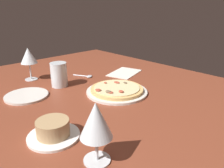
{
  "coord_description": "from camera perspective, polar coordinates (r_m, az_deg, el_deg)",
  "views": [
    {
      "loc": [
        -70.87,
        64.25,
        40.97
      ],
      "look_at": [
        -3.63,
        0.5,
        7.0
      ],
      "focal_mm": 35.03,
      "sensor_mm": 36.0,
      "label": 1
    }
  ],
  "objects": [
    {
      "name": "spoon",
      "position": [
        1.18,
        -6.56,
        2.05
      ],
      "size": [
        10.8,
        7.28,
        1.0
      ],
      "color": "silver",
      "rests_on": "dining_table"
    },
    {
      "name": "wine_glass_far",
      "position": [
        0.52,
        -4.21,
        -9.75
      ],
      "size": [
        8.07,
        8.07,
        16.09
      ],
      "color": "silver",
      "rests_on": "dining_table"
    },
    {
      "name": "paper_menu",
      "position": [
        1.25,
        3.26,
        2.92
      ],
      "size": [
        18.39,
        23.02,
        0.3
      ],
      "primitive_type": "cube",
      "rotation": [
        0.0,
        0.0,
        0.29
      ],
      "color": "silver",
      "rests_on": "dining_table"
    },
    {
      "name": "dining_table",
      "position": [
        1.03,
        -1.19,
        -2.04
      ],
      "size": [
        150.0,
        110.0,
        4.0
      ],
      "primitive_type": "cube",
      "color": "brown",
      "rests_on": "ground"
    },
    {
      "name": "pizza_main",
      "position": [
        0.97,
        1.25,
        -1.63
      ],
      "size": [
        26.91,
        26.91,
        3.39
      ],
      "color": "silver",
      "rests_on": "dining_table"
    },
    {
      "name": "ramekin_on_saucer",
      "position": [
        0.67,
        -15.1,
        -11.58
      ],
      "size": [
        15.37,
        15.37,
        5.55
      ],
      "color": "white",
      "rests_on": "dining_table"
    },
    {
      "name": "wine_glass_near",
      "position": [
        1.18,
        -20.97,
        6.71
      ],
      "size": [
        8.27,
        8.27,
        16.62
      ],
      "color": "silver",
      "rests_on": "dining_table"
    },
    {
      "name": "side_plate",
      "position": [
        1.0,
        -21.39,
        -2.85
      ],
      "size": [
        17.92,
        17.92,
        0.9
      ],
      "primitive_type": "cylinder",
      "color": "silver",
      "rests_on": "dining_table"
    },
    {
      "name": "water_glass",
      "position": [
        1.06,
        -13.64,
        2.04
      ],
      "size": [
        7.7,
        7.7,
        11.44
      ],
      "color": "silver",
      "rests_on": "dining_table"
    }
  ]
}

